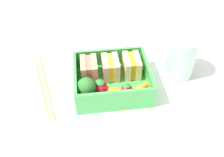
{
  "coord_description": "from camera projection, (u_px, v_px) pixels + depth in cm",
  "views": [
    {
      "loc": [
        -4.59,
        -36.69,
        39.52
      ],
      "look_at": [
        0.0,
        0.0,
        2.7
      ],
      "focal_mm": 40.0,
      "sensor_mm": 36.0,
      "label": 1
    }
  ],
  "objects": [
    {
      "name": "bento_rim",
      "position": [
        112.0,
        76.0,
        0.52
      ],
      "size": [
        15.57,
        13.2,
        4.3
      ],
      "color": "#46AF53",
      "rests_on": "bento_tray"
    },
    {
      "name": "folded_napkin",
      "position": [
        143.0,
        145.0,
        0.44
      ],
      "size": [
        12.9,
        13.51,
        0.4
      ],
      "primitive_type": "cube",
      "rotation": [
        0.0,
        0.0,
        -0.31
      ],
      "color": "white",
      "rests_on": "ground_plane"
    },
    {
      "name": "chopstick_pair",
      "position": [
        44.0,
        86.0,
        0.54
      ],
      "size": [
        6.01,
        19.19,
        0.7
      ],
      "color": "tan",
      "rests_on": "ground_plane"
    },
    {
      "name": "strawberry_far_left",
      "position": [
        100.0,
        87.0,
        0.5
      ],
      "size": [
        3.04,
        3.04,
        3.64
      ],
      "color": "red",
      "rests_on": "bento_tray"
    },
    {
      "name": "carrot_stick_left",
      "position": [
        141.0,
        88.0,
        0.52
      ],
      "size": [
        4.43,
        3.38,
        1.21
      ],
      "primitive_type": "cylinder",
      "rotation": [
        1.57,
        0.0,
        5.27
      ],
      "color": "orange",
      "rests_on": "bento_tray"
    },
    {
      "name": "bento_tray",
      "position": [
        112.0,
        85.0,
        0.54
      ],
      "size": [
        15.57,
        13.2,
        1.2
      ],
      "primitive_type": "cube",
      "color": "#46AF53",
      "rests_on": "ground_plane"
    },
    {
      "name": "sandwich_center_left",
      "position": [
        111.0,
        68.0,
        0.53
      ],
      "size": [
        3.46,
        5.13,
        4.5
      ],
      "color": "#D2B58E",
      "rests_on": "bento_tray"
    },
    {
      "name": "sandwich_center",
      "position": [
        132.0,
        66.0,
        0.54
      ],
      "size": [
        3.46,
        5.13,
        4.5
      ],
      "color": "beige",
      "rests_on": "bento_tray"
    },
    {
      "name": "sandwich_left",
      "position": [
        89.0,
        69.0,
        0.53
      ],
      "size": [
        3.46,
        5.13,
        4.5
      ],
      "color": "tan",
      "rests_on": "bento_tray"
    },
    {
      "name": "ground_plane",
      "position": [
        112.0,
        90.0,
        0.55
      ],
      "size": [
        120.0,
        120.0,
        2.0
      ],
      "primitive_type": "cube",
      "color": "white"
    },
    {
      "name": "carrot_stick_far_left",
      "position": [
        112.0,
        92.0,
        0.51
      ],
      "size": [
        3.95,
        2.68,
        1.54
      ],
      "primitive_type": "cylinder",
      "rotation": [
        1.57,
        0.0,
        1.23
      ],
      "color": "orange",
      "rests_on": "bento_tray"
    },
    {
      "name": "drinking_glass",
      "position": [
        181.0,
        57.0,
        0.54
      ],
      "size": [
        6.43,
        6.43,
        9.65
      ],
      "primitive_type": "cylinder",
      "color": "silver",
      "rests_on": "ground_plane"
    },
    {
      "name": "broccoli_floret",
      "position": [
        86.0,
        87.0,
        0.48
      ],
      "size": [
        3.71,
        3.71,
        4.88
      ],
      "color": "#90D35A",
      "rests_on": "bento_tray"
    },
    {
      "name": "strawberry_left",
      "position": [
        127.0,
        89.0,
        0.5
      ],
      "size": [
        2.42,
        2.42,
        3.02
      ],
      "color": "red",
      "rests_on": "bento_tray"
    }
  ]
}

